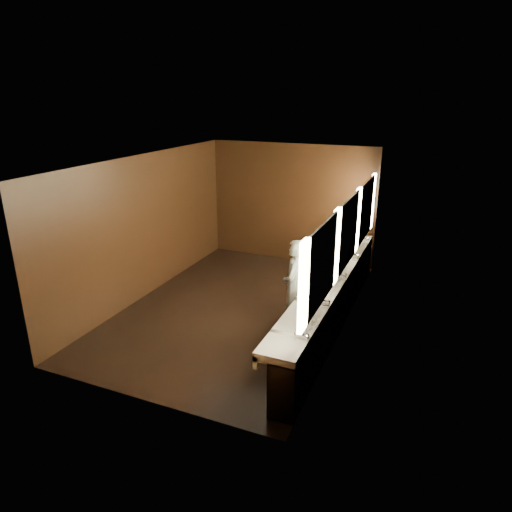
{
  "coord_description": "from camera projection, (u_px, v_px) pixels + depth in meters",
  "views": [
    {
      "loc": [
        3.36,
        -7.12,
        3.9
      ],
      "look_at": [
        0.36,
        0.0,
        1.11
      ],
      "focal_mm": 32.0,
      "sensor_mm": 36.0,
      "label": 1
    }
  ],
  "objects": [
    {
      "name": "person",
      "position": [
        294.0,
        286.0,
        7.71
      ],
      "size": [
        0.43,
        0.62,
        1.62
      ],
      "primitive_type": "imported",
      "rotation": [
        0.0,
        0.0,
        -1.5
      ],
      "color": "#9BC8E8",
      "rests_on": "floor"
    },
    {
      "name": "mirror_band",
      "position": [
        348.0,
        232.0,
        7.4
      ],
      "size": [
        0.06,
        5.03,
        1.15
      ],
      "color": "#FFEEBA",
      "rests_on": "wall_right"
    },
    {
      "name": "floor",
      "position": [
        239.0,
        308.0,
        8.72
      ],
      "size": [
        6.0,
        6.0,
        0.0
      ],
      "primitive_type": "plane",
      "color": "black",
      "rests_on": "ground"
    },
    {
      "name": "wall_left",
      "position": [
        146.0,
        227.0,
        8.98
      ],
      "size": [
        0.02,
        6.0,
        2.8
      ],
      "primitive_type": "cube",
      "color": "black",
      "rests_on": "floor"
    },
    {
      "name": "wall_right",
      "position": [
        348.0,
        253.0,
        7.51
      ],
      "size": [
        0.02,
        6.0,
        2.8
      ],
      "primitive_type": "cube",
      "color": "black",
      "rests_on": "floor"
    },
    {
      "name": "trash_bin",
      "position": [
        297.0,
        344.0,
        6.95
      ],
      "size": [
        0.35,
        0.35,
        0.54
      ],
      "primitive_type": "cylinder",
      "rotation": [
        0.0,
        0.0,
        0.02
      ],
      "color": "black",
      "rests_on": "floor"
    },
    {
      "name": "wall_front",
      "position": [
        135.0,
        306.0,
        5.64
      ],
      "size": [
        4.0,
        0.02,
        2.8
      ],
      "primitive_type": "cube",
      "color": "black",
      "rests_on": "floor"
    },
    {
      "name": "wall_back",
      "position": [
        291.0,
        203.0,
        10.84
      ],
      "size": [
        4.0,
        0.02,
        2.8
      ],
      "primitive_type": "cube",
      "color": "black",
      "rests_on": "floor"
    },
    {
      "name": "ceiling",
      "position": [
        237.0,
        160.0,
        7.77
      ],
      "size": [
        4.0,
        6.0,
        0.02
      ],
      "primitive_type": "cube",
      "color": "#2D2D2B",
      "rests_on": "wall_back"
    },
    {
      "name": "sink_counter",
      "position": [
        332.0,
        300.0,
        7.89
      ],
      "size": [
        0.55,
        5.4,
        1.01
      ],
      "color": "black",
      "rests_on": "floor"
    }
  ]
}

